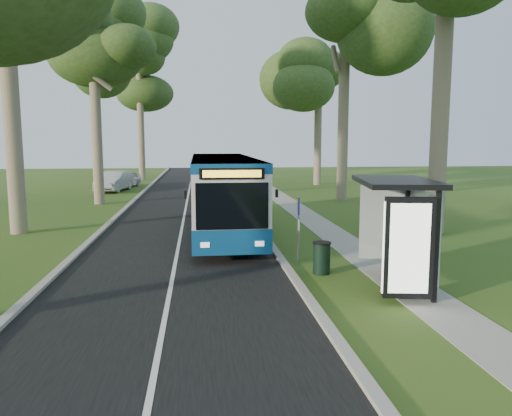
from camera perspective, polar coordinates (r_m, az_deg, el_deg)
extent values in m
plane|color=#2B4D18|center=(15.17, 3.92, -7.58)|extent=(120.00, 120.00, 0.00)
cube|color=black|center=(24.73, -8.34, -1.64)|extent=(7.00, 100.00, 0.02)
cube|color=#9E9B93|center=(24.85, -0.25, -1.40)|extent=(0.25, 100.00, 0.12)
cube|color=#9E9B93|center=(25.08, -16.36, -1.63)|extent=(0.25, 100.00, 0.12)
cube|color=white|center=(24.72, -8.34, -1.62)|extent=(0.12, 100.00, 0.00)
cube|color=gray|center=(25.36, 6.50, -1.38)|extent=(1.50, 100.00, 0.02)
cube|color=silver|center=(21.87, -3.85, 1.98)|extent=(2.59, 12.29, 2.92)
cube|color=navy|center=(22.00, -3.82, -0.74)|extent=(2.62, 12.32, 0.82)
cube|color=navy|center=(21.78, -3.88, 5.37)|extent=(2.62, 12.32, 0.33)
cube|color=black|center=(15.74, -2.79, 0.22)|extent=(2.30, 0.06, 1.48)
cube|color=yellow|center=(15.60, -2.80, 3.93)|extent=(1.84, 0.02, 0.23)
cube|color=black|center=(16.06, -2.77, -4.83)|extent=(2.46, 0.13, 0.31)
cylinder|color=black|center=(18.28, -6.89, -3.27)|extent=(0.29, 1.07, 1.06)
cylinder|color=black|center=(18.41, 0.36, -3.13)|extent=(0.29, 1.07, 1.06)
cylinder|color=black|center=(25.56, -6.80, -0.13)|extent=(0.29, 1.07, 1.06)
cylinder|color=black|center=(25.65, -1.61, -0.05)|extent=(0.29, 1.07, 1.06)
cylinder|color=gray|center=(16.32, 4.86, -2.53)|extent=(0.07, 0.07, 2.20)
cube|color=#0D1697|center=(16.20, 4.89, 0.23)|extent=(0.07, 0.31, 0.55)
cylinder|color=yellow|center=(16.18, 4.77, 0.70)|extent=(0.03, 0.19, 0.19)
cube|color=white|center=(16.29, 4.86, -1.92)|extent=(0.07, 0.27, 0.35)
cube|color=black|center=(13.17, 20.66, -4.10)|extent=(0.13, 0.13, 2.83)
cube|color=black|center=(15.75, 15.87, -2.01)|extent=(0.13, 0.13, 2.83)
cube|color=black|center=(13.98, 15.68, 2.92)|extent=(2.40, 3.71, 0.14)
cube|color=silver|center=(14.47, 18.40, -2.51)|extent=(0.50, 2.86, 2.26)
cube|color=black|center=(12.75, 18.12, -4.36)|extent=(1.20, 0.37, 2.49)
cube|color=white|center=(12.67, 18.28, -4.44)|extent=(0.95, 0.17, 2.21)
cube|color=black|center=(14.80, 16.07, -6.23)|extent=(0.75, 2.08, 0.07)
cylinder|color=black|center=(15.25, 7.51, -5.75)|extent=(0.51, 0.51, 0.93)
cylinder|color=black|center=(15.15, 7.54, -3.97)|extent=(0.56, 0.56, 0.05)
imported|color=silver|center=(44.57, -14.75, 3.21)|extent=(2.73, 4.36, 1.39)
imported|color=#ADB1B5|center=(41.09, -15.92, 2.95)|extent=(2.48, 5.04, 1.59)
cylinder|color=#7A6B56|center=(23.80, -26.28, 11.87)|extent=(0.71, 0.71, 12.09)
cylinder|color=#7A6B56|center=(33.01, -17.78, 9.00)|extent=(0.64, 0.64, 9.89)
ellipsoid|color=#2C491C|center=(33.57, -18.17, 17.94)|extent=(5.20, 5.20, 6.78)
cylinder|color=#7A6B56|center=(43.23, -17.88, 9.65)|extent=(0.69, 0.69, 11.47)
ellipsoid|color=#2C491C|center=(43.90, -18.22, 17.58)|extent=(5.20, 5.20, 7.86)
cylinder|color=#7A6B56|center=(52.74, -13.03, 9.26)|extent=(0.68, 0.68, 11.19)
ellipsoid|color=#2C491C|center=(53.24, -13.23, 15.63)|extent=(5.20, 5.20, 7.67)
cylinder|color=#7A6B56|center=(22.94, 20.49, 13.88)|extent=(0.74, 0.74, 13.30)
cylinder|color=#7A6B56|center=(33.80, 9.95, 10.76)|extent=(0.69, 0.69, 11.72)
ellipsoid|color=#2C491C|center=(34.70, 10.21, 21.03)|extent=(5.20, 5.20, 8.04)
cylinder|color=#7A6B56|center=(45.67, 7.09, 9.30)|extent=(0.66, 0.66, 10.60)
ellipsoid|color=#2C491C|center=(46.18, 7.21, 16.26)|extent=(5.20, 5.20, 7.27)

